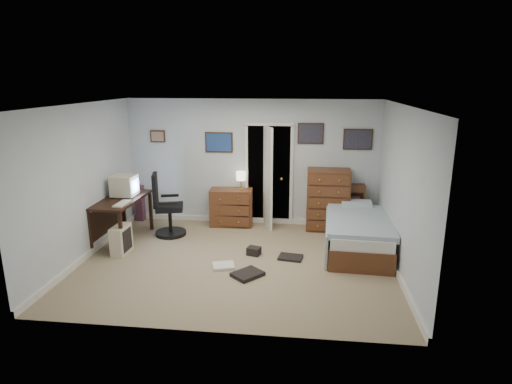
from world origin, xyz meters
TOP-DOWN VIEW (x-y plane):
  - floor at (0.00, 0.00)m, footprint 5.00×4.00m
  - computer_desk at (-2.30, 0.70)m, footprint 0.68×1.41m
  - crt_monitor at (-2.18, 0.85)m, footprint 0.43×0.40m
  - keyboard at (-2.02, 0.35)m, footprint 0.17×0.43m
  - pc_tower at (-2.00, 0.15)m, footprint 0.23×0.45m
  - office_chair at (-1.50, 1.07)m, footprint 0.70×0.70m
  - media_stack at (-2.32, 1.86)m, footprint 0.16×0.16m
  - low_dresser at (-0.38, 1.77)m, footprint 0.87×0.48m
  - table_lamp at (-0.18, 1.77)m, footprint 0.20×0.20m
  - doorway at (0.35, 2.27)m, footprint 0.96×1.12m
  - tall_dresser at (1.52, 1.75)m, footprint 0.82×0.49m
  - headboard_bookcase at (1.74, 1.86)m, footprint 0.99×0.27m
  - bed at (1.98, 0.75)m, footprint 1.17×2.05m
  - wall_posters at (0.57, 1.98)m, footprint 4.38×0.04m
  - floor_clutter at (0.28, -0.12)m, footprint 1.45×1.19m

SIDE VIEW (x-z plane):
  - floor at x=0.00m, z-range -0.02..0.00m
  - floor_clutter at x=0.28m, z-range -0.03..0.10m
  - pc_tower at x=-2.00m, z-range 0.00..0.48m
  - bed at x=1.98m, z-range -0.02..0.64m
  - low_dresser at x=-0.38m, z-range 0.00..0.75m
  - media_stack at x=-2.32m, z-range 0.00..0.75m
  - office_chair at x=-1.50m, z-range -0.14..1.06m
  - headboard_bookcase at x=1.74m, z-range 0.03..0.91m
  - tall_dresser at x=1.52m, z-range 0.00..1.20m
  - computer_desk at x=-2.30m, z-range 0.22..1.02m
  - keyboard at x=-2.02m, z-range 0.80..0.83m
  - crt_monitor at x=-2.18m, z-range 0.81..1.19m
  - doorway at x=0.35m, z-range -0.02..2.03m
  - table_lamp at x=-0.18m, z-range 0.83..1.19m
  - wall_posters at x=0.57m, z-range 1.45..2.05m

